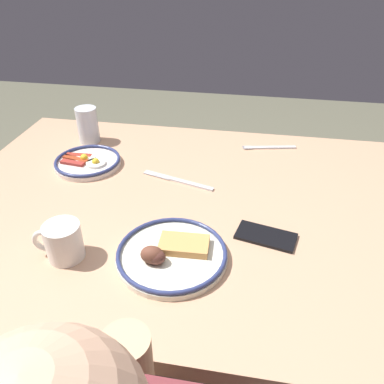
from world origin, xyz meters
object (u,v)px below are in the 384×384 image
at_px(plate_center_pancakes, 171,254).
at_px(fork_near, 269,147).
at_px(coffee_mug, 63,241).
at_px(cell_phone, 266,236).
at_px(drinking_glass, 88,127).
at_px(butter_knife, 178,180).
at_px(plate_near_main, 88,162).

distance_m(plate_center_pancakes, fork_near, 0.64).
height_order(coffee_mug, cell_phone, coffee_mug).
xyz_separation_m(plate_center_pancakes, drinking_glass, (0.42, -0.55, 0.04)).
relative_size(drinking_glass, cell_phone, 0.86).
relative_size(plate_center_pancakes, butter_knife, 1.12).
relative_size(plate_near_main, drinking_glass, 1.69).
bearing_deg(plate_near_main, cell_phone, 155.14).
bearing_deg(drinking_glass, plate_center_pancakes, 127.55).
distance_m(plate_near_main, butter_knife, 0.31).
relative_size(plate_near_main, fork_near, 1.13).
bearing_deg(plate_near_main, drinking_glass, -69.91).
xyz_separation_m(plate_center_pancakes, fork_near, (-0.21, -0.60, -0.01)).
relative_size(coffee_mug, cell_phone, 0.79).
height_order(cell_phone, butter_knife, cell_phone).
xyz_separation_m(plate_center_pancakes, coffee_mug, (0.24, 0.03, 0.03)).
xyz_separation_m(plate_center_pancakes, butter_knife, (0.05, -0.33, -0.01)).
relative_size(fork_near, butter_knife, 0.82).
bearing_deg(butter_knife, cell_phone, 140.50).
height_order(coffee_mug, drinking_glass, drinking_glass).
distance_m(cell_phone, butter_knife, 0.34).
xyz_separation_m(drinking_glass, fork_near, (-0.63, -0.05, -0.05)).
bearing_deg(drinking_glass, butter_knife, 149.66).
bearing_deg(drinking_glass, cell_phone, 145.56).
xyz_separation_m(fork_near, butter_knife, (0.27, 0.27, -0.00)).
bearing_deg(coffee_mug, plate_near_main, -74.18).
height_order(plate_center_pancakes, fork_near, plate_center_pancakes).
bearing_deg(plate_near_main, plate_center_pancakes, 133.52).
xyz_separation_m(coffee_mug, butter_knife, (-0.19, -0.37, -0.04)).
relative_size(coffee_mug, butter_knife, 0.50).
relative_size(coffee_mug, drinking_glass, 0.92).
relative_size(plate_center_pancakes, cell_phone, 1.77).
bearing_deg(cell_phone, plate_near_main, -11.83).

